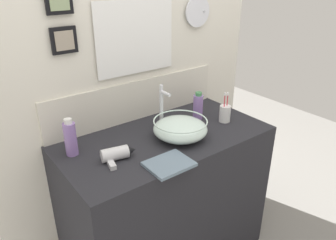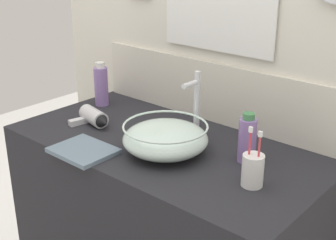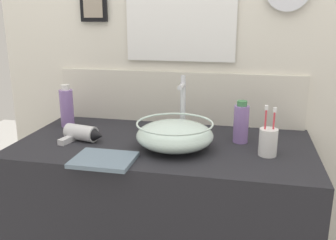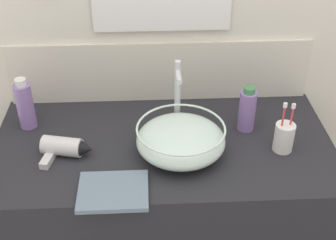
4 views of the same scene
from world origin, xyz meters
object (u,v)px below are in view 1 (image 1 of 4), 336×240
(faucet, at_px, (162,104))
(hand_towel, at_px, (169,164))
(glass_bowl_sink, at_px, (180,128))
(shampoo_bottle, at_px, (70,138))
(toothbrush_cup, at_px, (225,113))
(hair_drier, at_px, (118,154))
(soap_dispenser, at_px, (198,106))

(faucet, height_order, hand_towel, faucet)
(glass_bowl_sink, height_order, shampoo_bottle, shampoo_bottle)
(faucet, height_order, toothbrush_cup, faucet)
(glass_bowl_sink, height_order, toothbrush_cup, toothbrush_cup)
(hand_towel, bearing_deg, shampoo_bottle, 130.90)
(hair_drier, distance_m, shampoo_bottle, 0.26)
(glass_bowl_sink, height_order, soap_dispenser, soap_dispenser)
(faucet, height_order, shampoo_bottle, faucet)
(toothbrush_cup, bearing_deg, shampoo_bottle, 168.16)
(soap_dispenser, relative_size, hand_towel, 0.81)
(faucet, distance_m, shampoo_bottle, 0.57)
(hair_drier, bearing_deg, shampoo_bottle, 131.28)
(faucet, bearing_deg, glass_bowl_sink, -90.00)
(faucet, distance_m, hand_towel, 0.46)
(soap_dispenser, bearing_deg, shampoo_bottle, 175.88)
(faucet, xyz_separation_m, soap_dispenser, (0.26, -0.04, -0.07))
(shampoo_bottle, bearing_deg, glass_bowl_sink, -19.14)
(glass_bowl_sink, xyz_separation_m, shampoo_bottle, (-0.57, 0.20, 0.04))
(hair_drier, bearing_deg, toothbrush_cup, -0.51)
(glass_bowl_sink, relative_size, hair_drier, 1.64)
(toothbrush_cup, xyz_separation_m, soap_dispenser, (-0.11, 0.14, 0.03))
(shampoo_bottle, bearing_deg, hair_drier, -48.72)
(glass_bowl_sink, height_order, faucet, faucet)
(faucet, distance_m, toothbrush_cup, 0.41)
(hair_drier, distance_m, hand_towel, 0.27)
(glass_bowl_sink, relative_size, faucet, 1.15)
(faucet, bearing_deg, hand_towel, -121.69)
(glass_bowl_sink, bearing_deg, soap_dispenser, 28.18)
(shampoo_bottle, bearing_deg, faucet, -2.24)
(shampoo_bottle, distance_m, hand_towel, 0.52)
(faucet, bearing_deg, toothbrush_cup, -25.43)
(hair_drier, relative_size, soap_dispenser, 1.06)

